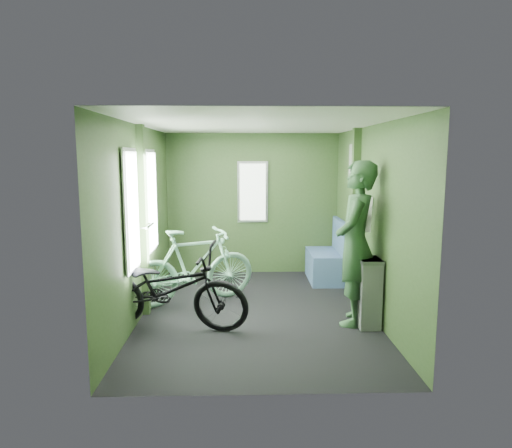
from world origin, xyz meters
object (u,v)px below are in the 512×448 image
at_px(bicycle_black, 168,329).
at_px(waste_box, 368,293).
at_px(bicycle_mint, 194,304).
at_px(passenger, 356,243).
at_px(bench_seat, 327,263).

xyz_separation_m(bicycle_black, waste_box, (2.27, 0.04, 0.40)).
relative_size(bicycle_mint, passenger, 0.91).
bearing_deg(waste_box, bicycle_mint, 157.94).
bearing_deg(bicycle_mint, waste_box, -137.00).
bearing_deg(waste_box, bicycle_black, -179.01).
bearing_deg(bench_seat, bicycle_black, -136.55).
bearing_deg(bicycle_black, waste_box, -76.24).
height_order(bicycle_mint, waste_box, waste_box).
height_order(bicycle_mint, passenger, passenger).
relative_size(bicycle_mint, bench_seat, 1.79).
xyz_separation_m(bicycle_mint, bench_seat, (1.96, 1.12, 0.28)).
distance_m(bicycle_mint, waste_box, 2.27).
xyz_separation_m(bicycle_mint, passenger, (1.94, -0.72, 0.94)).
height_order(waste_box, bench_seat, bench_seat).
height_order(bicycle_black, bicycle_mint, bicycle_mint).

